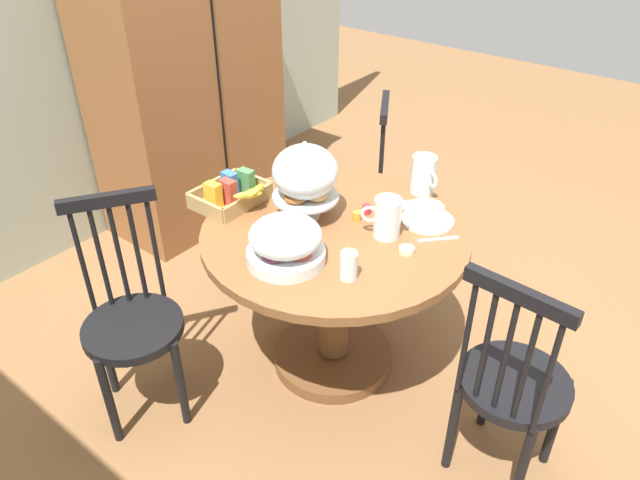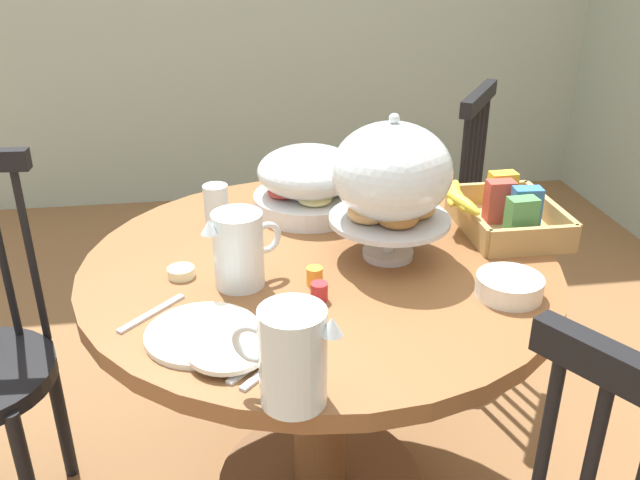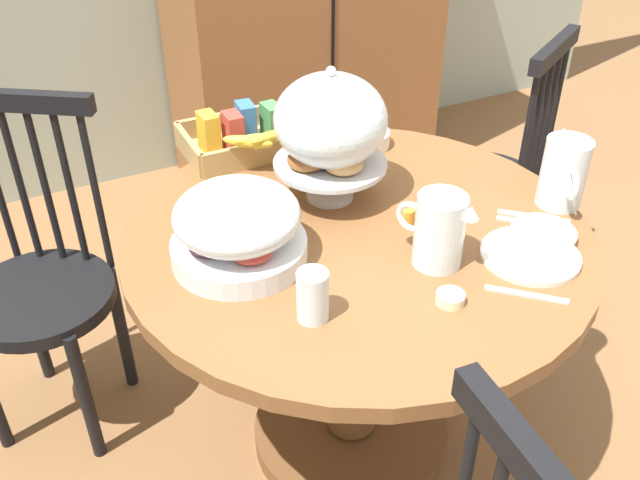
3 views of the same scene
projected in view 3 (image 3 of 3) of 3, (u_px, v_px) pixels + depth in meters
ground_plane at (376, 416)px, 2.15m from camera, size 10.00×10.00×0.00m
dining_table at (355, 305)px, 1.80m from camera, size 1.11×1.11×0.74m
windsor_chair_near_window at (44, 291)px, 1.93m from camera, size 0.46×0.46×0.97m
windsor_chair_facing_door at (488, 184)px, 2.40m from camera, size 0.46×0.45×0.97m
pastry_stand_with_dome at (330, 126)px, 1.67m from camera, size 0.28×0.28×0.34m
fruit_platter_covered at (238, 227)px, 1.52m from camera, size 0.30×0.30×0.18m
orange_juice_pitcher at (563, 176)px, 1.71m from camera, size 0.11×0.18×0.17m
milk_pitcher at (439, 233)px, 1.51m from camera, size 0.11×0.18×0.17m
cereal_basket at (243, 137)px, 1.96m from camera, size 0.32×0.30×0.12m
china_plate_large at (530, 255)px, 1.57m from camera, size 0.22×0.22×0.01m
china_plate_small at (544, 232)px, 1.62m from camera, size 0.15×0.15×0.01m
cereal_bowl at (365, 138)px, 2.00m from camera, size 0.14×0.14×0.04m
drinking_glass at (313, 296)px, 1.37m from camera, size 0.06×0.06×0.11m
butter_dish at (450, 298)px, 1.44m from camera, size 0.06×0.06×0.02m
jam_jar_strawberry at (432, 209)px, 1.70m from camera, size 0.04×0.04×0.04m
jam_jar_apricot at (407, 216)px, 1.67m from camera, size 0.04×0.04×0.04m
table_knife at (533, 223)px, 1.68m from camera, size 0.13×0.13×0.01m
dinner_fork at (533, 217)px, 1.70m from camera, size 0.13×0.13×0.01m
soup_spoon at (526, 295)px, 1.46m from camera, size 0.13×0.13×0.01m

